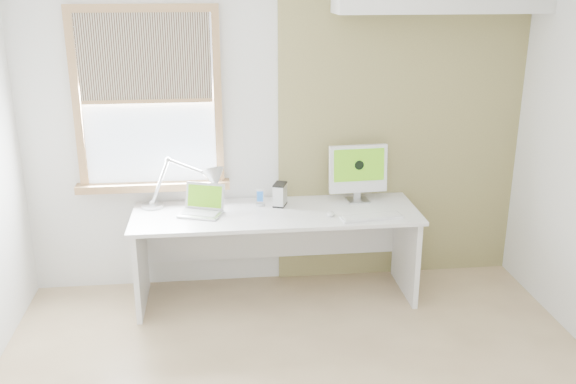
{
  "coord_description": "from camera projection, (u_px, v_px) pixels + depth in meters",
  "views": [
    {
      "loc": [
        -0.48,
        -3.22,
        2.45
      ],
      "look_at": [
        0.0,
        1.05,
        1.0
      ],
      "focal_mm": 39.94,
      "sensor_mm": 36.0,
      "label": 1
    }
  ],
  "objects": [
    {
      "name": "desk",
      "position": [
        275.0,
        232.0,
        5.04
      ],
      "size": [
        2.2,
        0.7,
        0.73
      ],
      "color": "white",
      "rests_on": "room"
    },
    {
      "name": "mouse",
      "position": [
        331.0,
        214.0,
        4.84
      ],
      "size": [
        0.09,
        0.11,
        0.03
      ],
      "primitive_type": "ellipsoid",
      "rotation": [
        0.0,
        0.0,
        -0.32
      ],
      "color": "white",
      "rests_on": "desk"
    },
    {
      "name": "desk_lamp",
      "position": [
        202.0,
        182.0,
        4.94
      ],
      "size": [
        0.71,
        0.31,
        0.41
      ],
      "color": "#B9BCBE",
      "rests_on": "desk"
    },
    {
      "name": "window",
      "position": [
        148.0,
        101.0,
        4.87
      ],
      "size": [
        1.2,
        0.14,
        1.42
      ],
      "color": "#9B7146",
      "rests_on": "room"
    },
    {
      "name": "imac",
      "position": [
        358.0,
        170.0,
        5.09
      ],
      "size": [
        0.47,
        0.16,
        0.46
      ],
      "color": "#B9BCBE",
      "rests_on": "desk"
    },
    {
      "name": "phone_dock",
      "position": [
        260.0,
        201.0,
        5.04
      ],
      "size": [
        0.08,
        0.08,
        0.14
      ],
      "color": "#B9BCBE",
      "rests_on": "desk"
    },
    {
      "name": "laptop",
      "position": [
        202.0,
        206.0,
        4.88
      ],
      "size": [
        0.37,
        0.34,
        0.22
      ],
      "color": "#B9BCBE",
      "rests_on": "desk"
    },
    {
      "name": "accent_wall",
      "position": [
        401.0,
        126.0,
        5.19
      ],
      "size": [
        2.0,
        0.02,
        2.6
      ],
      "primitive_type": "cube",
      "color": "olive",
      "rests_on": "room"
    },
    {
      "name": "external_drive",
      "position": [
        280.0,
        194.0,
        5.03
      ],
      "size": [
        0.13,
        0.16,
        0.18
      ],
      "color": "#B9BCBE",
      "rests_on": "desk"
    },
    {
      "name": "room",
      "position": [
        310.0,
        201.0,
        3.45
      ],
      "size": [
        4.04,
        3.54,
        2.64
      ],
      "color": "tan",
      "rests_on": "ground"
    },
    {
      "name": "keyboard",
      "position": [
        372.0,
        217.0,
        4.79
      ],
      "size": [
        0.48,
        0.19,
        0.02
      ],
      "color": "white",
      "rests_on": "desk"
    }
  ]
}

